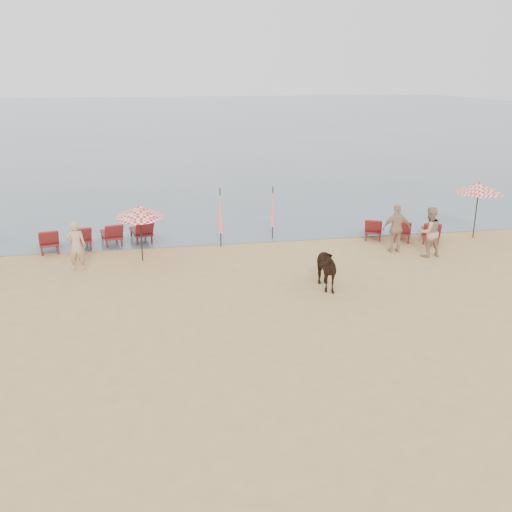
{
  "coord_description": "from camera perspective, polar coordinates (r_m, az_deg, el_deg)",
  "views": [
    {
      "loc": [
        -3.16,
        -12.04,
        6.75
      ],
      "look_at": [
        0.0,
        5.0,
        1.1
      ],
      "focal_mm": 40.0,
      "sensor_mm": 36.0,
      "label": 1
    }
  ],
  "objects": [
    {
      "name": "lounger_cluster_right",
      "position": [
        24.43,
        14.38,
        2.55
      ],
      "size": [
        3.46,
        2.83,
        0.66
      ],
      "rotation": [
        0.0,
        0.0,
        -0.42
      ],
      "color": "maroon",
      "rests_on": "ground"
    },
    {
      "name": "lounger_cluster_left",
      "position": [
        23.67,
        -15.64,
        2.01
      ],
      "size": [
        4.64,
        2.69,
        0.69
      ],
      "rotation": [
        0.0,
        0.0,
        0.2
      ],
      "color": "maroon",
      "rests_on": "ground"
    },
    {
      "name": "umbrella_closed_right",
      "position": [
        23.7,
        1.69,
        4.93
      ],
      "size": [
        0.27,
        0.27,
        2.23
      ],
      "rotation": [
        0.0,
        0.0,
        0.37
      ],
      "color": "black",
      "rests_on": "ground"
    },
    {
      "name": "umbrella_open_right",
      "position": [
        25.42,
        21.4,
        6.36
      ],
      "size": [
        1.94,
        1.94,
        2.37
      ],
      "rotation": [
        0.0,
        0.0,
        -0.07
      ],
      "color": "black",
      "rests_on": "ground"
    },
    {
      "name": "beachgoer_left",
      "position": [
        20.95,
        -17.53,
        0.98
      ],
      "size": [
        0.67,
        0.45,
        1.8
      ],
      "primitive_type": "imported",
      "rotation": [
        0.0,
        0.0,
        3.18
      ],
      "color": "tan",
      "rests_on": "ground"
    },
    {
      "name": "umbrella_open_left_b",
      "position": [
        21.14,
        -11.57,
        4.41
      ],
      "size": [
        1.72,
        1.75,
        2.19
      ],
      "rotation": [
        0.0,
        0.0,
        -0.25
      ],
      "color": "black",
      "rests_on": "ground"
    },
    {
      "name": "umbrella_closed_left",
      "position": [
        22.62,
        -3.59,
        4.52
      ],
      "size": [
        0.29,
        0.29,
        2.39
      ],
      "rotation": [
        0.0,
        0.0,
        -0.2
      ],
      "color": "black",
      "rests_on": "ground"
    },
    {
      "name": "ground",
      "position": [
        14.17,
        3.75,
        -10.45
      ],
      "size": [
        120.0,
        120.0,
        0.0
      ],
      "primitive_type": "plane",
      "color": "tan",
      "rests_on": "ground"
    },
    {
      "name": "cow",
      "position": [
        18.49,
        6.66,
        -1.12
      ],
      "size": [
        0.84,
        1.73,
        1.44
      ],
      "primitive_type": "imported",
      "rotation": [
        0.0,
        0.0,
        0.04
      ],
      "color": "black",
      "rests_on": "ground"
    },
    {
      "name": "beachgoer_right_b",
      "position": [
        22.67,
        13.87,
        2.69
      ],
      "size": [
        1.14,
        0.54,
        1.89
      ],
      "primitive_type": "imported",
      "rotation": [
        0.0,
        0.0,
        3.07
      ],
      "color": "tan",
      "rests_on": "ground"
    },
    {
      "name": "sea",
      "position": [
        92.35,
        -8.77,
        13.66
      ],
      "size": [
        160.0,
        140.0,
        0.06
      ],
      "primitive_type": "cube",
      "color": "#51606B",
      "rests_on": "ground"
    },
    {
      "name": "beachgoer_right_a",
      "position": [
        22.46,
        16.93,
        2.32
      ],
      "size": [
        1.02,
        0.84,
        1.92
      ],
      "primitive_type": "imported",
      "rotation": [
        0.0,
        0.0,
        3.27
      ],
      "color": "tan",
      "rests_on": "ground"
    }
  ]
}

